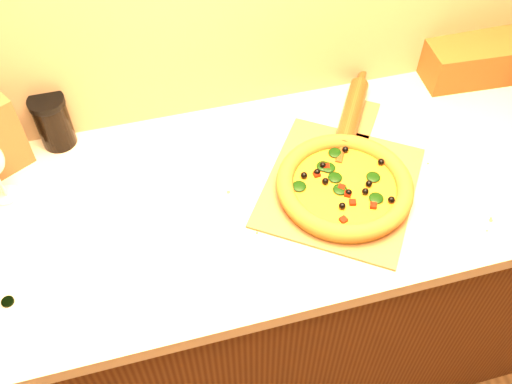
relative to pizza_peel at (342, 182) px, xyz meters
name	(u,v)px	position (x,y,z in m)	size (l,w,h in m)	color
cabinet	(263,288)	(-0.19, 0.03, -0.47)	(2.80, 0.65, 0.86)	#411F0E
countertop	(265,195)	(-0.19, 0.03, -0.02)	(2.84, 0.68, 0.04)	#C3B898
pizza_peel	(342,182)	(0.00, 0.00, 0.00)	(0.51, 0.55, 0.01)	brown
pizza	(344,186)	(-0.01, -0.03, 0.03)	(0.33, 0.33, 0.05)	#BC882F
bottle_cap	(8,302)	(-0.79, -0.13, 0.00)	(0.03, 0.03, 0.01)	black
rolling_pin	(351,115)	(0.10, 0.20, 0.02)	(0.22, 0.33, 0.05)	#602A10
bread_bag	(495,57)	(0.57, 0.29, 0.05)	(0.42, 0.14, 0.11)	brown
dark_jar	(53,121)	(-0.66, 0.33, 0.07)	(0.09, 0.09, 0.15)	black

